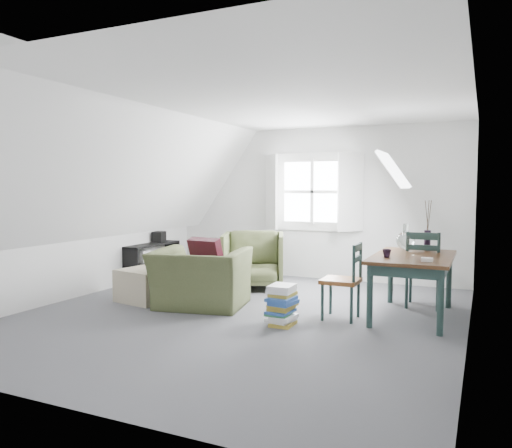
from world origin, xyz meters
The scene contains 24 objects.
floor centered at (0.00, 0.00, 0.00)m, with size 5.50×5.50×0.00m, color #4E4F53.
ceiling centered at (0.00, 0.00, 2.50)m, with size 5.50×5.50×0.00m, color white.
wall_back centered at (0.00, 2.75, 1.25)m, with size 5.00×5.00×0.00m, color silver.
wall_front centered at (0.00, -2.75, 1.25)m, with size 5.00×5.00×0.00m, color silver.
wall_left centered at (-2.50, 0.00, 1.25)m, with size 5.50×5.50×0.00m, color silver.
wall_right centered at (2.50, 0.00, 1.25)m, with size 5.50×5.50×0.00m, color silver.
slope_left centered at (-1.55, 0.00, 1.78)m, with size 5.50×5.50×0.00m, color white.
slope_right centered at (1.55, 0.00, 1.78)m, with size 5.50×5.50×0.00m, color white.
dormer_window centered at (0.00, 2.68, 1.45)m, with size 1.71×0.35×1.30m.
skylight centered at (1.55, 1.30, 1.75)m, with size 0.55×0.75×0.04m, color white.
armchair_near centered at (-0.64, 0.17, 0.00)m, with size 1.13×0.99×0.74m, color #444C2C.
armchair_far centered at (-0.56, 1.57, 0.00)m, with size 0.91×0.94×0.85m, color #444C2C.
throw_pillow centered at (-0.64, 0.32, 0.65)m, with size 0.44×0.13×0.44m, color #3C101A.
ottoman centered at (-1.48, 0.18, 0.22)m, with size 0.65×0.65×0.43m, color tan.
dining_table centered at (1.87, 0.77, 0.63)m, with size 0.88×1.46×0.73m.
demijohn centered at (1.72, 1.22, 0.86)m, with size 0.23×0.23×0.32m.
vase_twigs centered at (1.97, 1.32, 0.87)m, with size 0.08×0.09×0.63m.
cup centered at (1.62, 0.47, 0.73)m, with size 0.10×0.10×0.09m, color black.
paper_box centered at (2.07, 0.32, 0.75)m, with size 0.12×0.08×0.04m, color white.
dining_chair_far centered at (1.94, 1.33, 0.51)m, with size 0.46×0.46×0.97m.
dining_chair_near centered at (1.17, 0.35, 0.46)m, with size 0.42×0.42×0.89m.
media_shelf centered at (-2.40, 1.44, 0.27)m, with size 0.39×1.17×0.60m.
electronics_box centered at (-2.40, 1.73, 0.68)m, with size 0.17×0.24×0.19m, color black.
magazine_stack centered at (0.61, -0.18, 0.22)m, with size 0.33×0.39×0.44m.
Camera 1 is at (2.61, -5.23, 1.52)m, focal length 35.00 mm.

